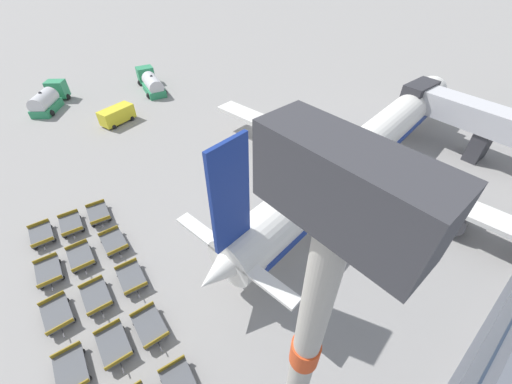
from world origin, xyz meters
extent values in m
plane|color=gray|center=(0.00, 0.00, 0.00)|extent=(500.00, 500.00, 0.00)
cube|color=silver|center=(21.38, 12.65, 4.86)|extent=(17.35, 3.79, 2.66)
cube|color=#2D2D33|center=(12.76, 12.96, 4.86)|extent=(2.57, 4.83, 3.19)
cube|color=#38383D|center=(21.38, 12.65, 1.76)|extent=(1.70, 2.90, 3.53)
cylinder|color=white|center=(14.30, -0.69, 3.75)|extent=(8.24, 39.43, 3.86)
sphere|color=white|center=(12.10, 18.81, 3.75)|extent=(3.67, 3.67, 3.67)
cone|color=white|center=(16.50, -20.18, 3.75)|extent=(4.17, 5.02, 3.67)
cube|color=navy|center=(16.42, -19.46, 9.40)|extent=(0.60, 2.91, 7.42)
cube|color=white|center=(16.44, -19.67, 4.33)|extent=(10.84, 2.24, 0.24)
cube|color=white|center=(14.48, -2.24, 2.88)|extent=(38.60, 6.89, 0.44)
cylinder|color=#333338|center=(24.40, -0.72, 1.53)|extent=(2.70, 3.61, 2.34)
cylinder|color=#333338|center=(4.47, -2.97, 1.53)|extent=(2.70, 3.61, 2.34)
cube|color=navy|center=(14.30, -0.69, 3.08)|extent=(7.88, 35.54, 0.70)
cylinder|color=#56565B|center=(12.94, 11.40, 1.71)|extent=(0.24, 0.24, 2.16)
sphere|color=black|center=(12.94, 11.40, 0.62)|extent=(1.25, 1.25, 1.25)
cylinder|color=#56565B|center=(17.56, -4.27, 1.71)|extent=(0.24, 0.24, 2.16)
sphere|color=black|center=(17.56, -4.27, 0.62)|extent=(1.25, 1.25, 1.25)
cylinder|color=#56565B|center=(11.93, -4.90, 1.71)|extent=(0.24, 0.24, 2.16)
sphere|color=black|center=(11.93, -4.90, 0.62)|extent=(1.25, 1.25, 1.25)
cube|color=#2D8C5B|center=(-25.60, -5.54, 1.58)|extent=(2.65, 3.03, 2.36)
cube|color=#2D8C5B|center=(-20.92, -6.61, 0.55)|extent=(5.83, 3.76, 1.09)
cylinder|color=silver|center=(-20.92, -6.61, 1.65)|extent=(5.49, 3.37, 2.28)
sphere|color=#333338|center=(-20.92, -6.61, 2.79)|extent=(0.44, 0.44, 0.44)
sphere|color=black|center=(-25.04, -4.39, 0.45)|extent=(0.90, 0.90, 0.90)
sphere|color=black|center=(-25.59, -6.82, 0.45)|extent=(0.90, 0.90, 0.90)
sphere|color=black|center=(-19.09, -5.75, 0.45)|extent=(0.90, 0.90, 0.90)
sphere|color=black|center=(-19.65, -8.18, 0.45)|extent=(0.90, 0.90, 0.90)
cube|color=#2D8C5B|center=(-28.76, -18.84, 1.65)|extent=(3.16, 3.25, 2.49)
cube|color=#2D8C5B|center=(-25.41, -21.63, 0.55)|extent=(5.44, 5.15, 1.11)
cylinder|color=silver|center=(-25.41, -21.63, 1.67)|extent=(5.06, 4.77, 2.33)
sphere|color=#333338|center=(-25.41, -21.63, 2.84)|extent=(0.44, 0.44, 0.44)
sphere|color=black|center=(-27.76, -18.04, 0.45)|extent=(0.90, 0.90, 0.90)
sphere|color=black|center=(-29.36, -19.96, 0.45)|extent=(0.90, 0.90, 0.90)
sphere|color=black|center=(-23.50, -21.60, 0.45)|extent=(0.90, 0.90, 0.90)
sphere|color=black|center=(-25.10, -23.52, 0.45)|extent=(0.90, 0.90, 0.90)
cube|color=yellow|center=(-15.09, -15.19, 1.22)|extent=(3.06, 4.97, 1.90)
cube|color=#1E232D|center=(-15.63, -12.99, 1.56)|extent=(1.69, 0.49, 0.67)
sphere|color=black|center=(-14.51, -13.50, 0.30)|extent=(0.60, 0.60, 0.60)
sphere|color=black|center=(-16.38, -13.95, 0.30)|extent=(0.60, 0.60, 0.60)
sphere|color=black|center=(-13.80, -16.42, 0.30)|extent=(0.60, 0.60, 0.60)
sphere|color=black|center=(-15.67, -16.87, 0.30)|extent=(0.60, 0.60, 0.60)
cube|color=#515459|center=(1.08, -29.09, 0.55)|extent=(2.92, 2.04, 0.10)
cube|color=olive|center=(2.39, -29.24, 0.76)|extent=(0.28, 1.73, 0.32)
cube|color=olive|center=(-0.24, -28.93, 0.76)|extent=(0.28, 1.73, 0.32)
cube|color=#333338|center=(2.78, -29.29, 0.43)|extent=(0.70, 0.14, 0.06)
sphere|color=black|center=(1.94, -29.93, 0.18)|extent=(0.36, 0.36, 0.36)
sphere|color=black|center=(2.11, -28.47, 0.18)|extent=(0.36, 0.36, 0.36)
sphere|color=black|center=(0.04, -29.71, 0.18)|extent=(0.36, 0.36, 0.36)
sphere|color=black|center=(0.21, -28.24, 0.18)|extent=(0.36, 0.36, 0.36)
cube|color=#515459|center=(5.64, -29.72, 0.55)|extent=(2.94, 2.08, 0.10)
cube|color=olive|center=(6.95, -29.90, 0.76)|extent=(0.31, 1.73, 0.32)
cube|color=olive|center=(4.32, -29.55, 0.76)|extent=(0.31, 1.73, 0.32)
cube|color=#333338|center=(7.34, -29.95, 0.43)|extent=(0.70, 0.15, 0.06)
sphere|color=black|center=(6.49, -30.58, 0.18)|extent=(0.36, 0.36, 0.36)
sphere|color=black|center=(6.68, -29.12, 0.18)|extent=(0.36, 0.36, 0.36)
sphere|color=black|center=(4.59, -30.33, 0.18)|extent=(0.36, 0.36, 0.36)
sphere|color=black|center=(4.78, -28.87, 0.18)|extent=(0.36, 0.36, 0.36)
cube|color=#515459|center=(9.84, -30.31, 0.55)|extent=(2.84, 1.91, 0.10)
cube|color=olive|center=(11.16, -30.39, 0.76)|extent=(0.19, 1.74, 0.32)
cube|color=olive|center=(8.51, -30.22, 0.76)|extent=(0.19, 1.74, 0.32)
cube|color=#333338|center=(11.55, -30.42, 0.43)|extent=(0.70, 0.11, 0.06)
sphere|color=black|center=(10.74, -31.10, 0.18)|extent=(0.36, 0.36, 0.36)
sphere|color=black|center=(10.84, -29.63, 0.18)|extent=(0.36, 0.36, 0.36)
sphere|color=black|center=(8.84, -30.98, 0.18)|extent=(0.36, 0.36, 0.36)
sphere|color=black|center=(8.93, -29.51, 0.18)|extent=(0.36, 0.36, 0.36)
cube|color=#515459|center=(14.29, -30.76, 0.55)|extent=(2.94, 2.09, 0.10)
cube|color=olive|center=(12.97, -30.58, 0.76)|extent=(0.32, 1.73, 0.32)
sphere|color=black|center=(15.33, -30.16, 0.18)|extent=(0.36, 0.36, 0.36)
sphere|color=black|center=(13.24, -31.36, 0.18)|extent=(0.36, 0.36, 0.36)
sphere|color=black|center=(13.44, -29.90, 0.18)|extent=(0.36, 0.36, 0.36)
cube|color=#515459|center=(1.48, -26.73, 0.55)|extent=(2.97, 2.14, 0.10)
cube|color=olive|center=(2.79, -26.93, 0.76)|extent=(0.35, 1.73, 0.32)
cube|color=olive|center=(0.17, -26.53, 0.76)|extent=(0.35, 1.73, 0.32)
cube|color=#333338|center=(3.18, -26.99, 0.43)|extent=(0.70, 0.17, 0.06)
sphere|color=black|center=(2.31, -27.61, 0.18)|extent=(0.36, 0.36, 0.36)
sphere|color=black|center=(2.54, -26.15, 0.18)|extent=(0.36, 0.36, 0.36)
sphere|color=black|center=(0.42, -27.31, 0.18)|extent=(0.36, 0.36, 0.36)
sphere|color=black|center=(0.65, -25.85, 0.18)|extent=(0.36, 0.36, 0.36)
cube|color=#515459|center=(5.85, -27.35, 0.55)|extent=(2.91, 2.03, 0.10)
cube|color=olive|center=(7.17, -27.50, 0.76)|extent=(0.27, 1.73, 0.32)
cube|color=olive|center=(4.53, -27.20, 0.76)|extent=(0.27, 1.73, 0.32)
cube|color=#333338|center=(7.56, -27.54, 0.43)|extent=(0.70, 0.14, 0.06)
sphere|color=black|center=(6.72, -28.19, 0.18)|extent=(0.36, 0.36, 0.36)
sphere|color=black|center=(6.89, -26.72, 0.18)|extent=(0.36, 0.36, 0.36)
sphere|color=black|center=(4.82, -27.97, 0.18)|extent=(0.36, 0.36, 0.36)
sphere|color=black|center=(4.98, -26.51, 0.18)|extent=(0.36, 0.36, 0.36)
cube|color=#515459|center=(10.31, -27.74, 0.55)|extent=(2.90, 2.02, 0.10)
cube|color=olive|center=(11.63, -27.88, 0.76)|extent=(0.27, 1.73, 0.32)
cube|color=olive|center=(8.99, -27.60, 0.76)|extent=(0.27, 1.73, 0.32)
cube|color=#333338|center=(12.02, -27.93, 0.43)|extent=(0.70, 0.13, 0.06)
sphere|color=black|center=(11.18, -28.58, 0.18)|extent=(0.36, 0.36, 0.36)
sphere|color=black|center=(11.34, -27.11, 0.18)|extent=(0.36, 0.36, 0.36)
sphere|color=black|center=(9.28, -28.37, 0.18)|extent=(0.36, 0.36, 0.36)
sphere|color=black|center=(9.44, -26.91, 0.18)|extent=(0.36, 0.36, 0.36)
cube|color=#515459|center=(14.55, -28.19, 0.55)|extent=(2.91, 2.02, 0.10)
cube|color=olive|center=(15.87, -28.33, 0.76)|extent=(0.27, 1.73, 0.32)
cube|color=olive|center=(13.23, -28.05, 0.76)|extent=(0.27, 1.73, 0.32)
cube|color=#333338|center=(16.25, -28.38, 0.43)|extent=(0.70, 0.14, 0.06)
sphere|color=black|center=(15.42, -29.03, 0.18)|extent=(0.36, 0.36, 0.36)
sphere|color=black|center=(15.58, -27.56, 0.18)|extent=(0.36, 0.36, 0.36)
sphere|color=black|center=(13.52, -28.82, 0.18)|extent=(0.36, 0.36, 0.36)
sphere|color=black|center=(13.68, -27.35, 0.18)|extent=(0.36, 0.36, 0.36)
cube|color=#515459|center=(1.77, -24.34, 0.55)|extent=(2.99, 2.18, 0.10)
cube|color=olive|center=(3.07, -24.57, 0.76)|extent=(0.38, 1.72, 0.32)
cube|color=olive|center=(0.46, -24.11, 0.76)|extent=(0.38, 1.72, 0.32)
cube|color=#333338|center=(3.46, -24.63, 0.43)|extent=(0.70, 0.18, 0.06)
sphere|color=black|center=(2.58, -25.23, 0.18)|extent=(0.36, 0.36, 0.36)
sphere|color=black|center=(2.84, -23.78, 0.18)|extent=(0.36, 0.36, 0.36)
sphere|color=black|center=(0.70, -24.90, 0.18)|extent=(0.36, 0.36, 0.36)
sphere|color=black|center=(0.95, -23.45, 0.18)|extent=(0.36, 0.36, 0.36)
cube|color=#515459|center=(6.13, -24.67, 0.55)|extent=(2.87, 1.97, 0.10)
cube|color=olive|center=(7.45, -24.79, 0.76)|extent=(0.23, 1.73, 0.32)
cube|color=olive|center=(4.81, -24.56, 0.76)|extent=(0.23, 1.73, 0.32)
cube|color=#333338|center=(7.84, -24.82, 0.43)|extent=(0.70, 0.12, 0.06)
sphere|color=black|center=(7.02, -25.49, 0.18)|extent=(0.36, 0.36, 0.36)
sphere|color=black|center=(7.14, -24.02, 0.18)|extent=(0.36, 0.36, 0.36)
sphere|color=black|center=(5.11, -25.32, 0.18)|extent=(0.36, 0.36, 0.36)
sphere|color=black|center=(5.24, -23.85, 0.18)|extent=(0.36, 0.36, 0.36)
cube|color=#515459|center=(10.50, -25.10, 0.55)|extent=(2.95, 2.09, 0.10)
cube|color=olive|center=(11.81, -25.28, 0.76)|extent=(0.32, 1.73, 0.32)
cube|color=olive|center=(9.19, -24.92, 0.76)|extent=(0.32, 1.73, 0.32)
cube|color=#333338|center=(12.20, -25.34, 0.43)|extent=(0.70, 0.16, 0.06)
sphere|color=black|center=(11.35, -25.96, 0.18)|extent=(0.36, 0.36, 0.36)
sphere|color=black|center=(11.55, -24.50, 0.18)|extent=(0.36, 0.36, 0.36)
sphere|color=black|center=(9.45, -25.70, 0.18)|extent=(0.36, 0.36, 0.36)
sphere|color=black|center=(9.65, -24.24, 0.18)|extent=(0.36, 0.36, 0.36)
cube|color=#515459|center=(14.96, -25.84, 0.55)|extent=(2.88, 1.98, 0.10)
cube|color=olive|center=(16.28, -25.97, 0.76)|extent=(0.24, 1.73, 0.32)
cube|color=olive|center=(13.64, -25.72, 0.76)|extent=(0.24, 1.73, 0.32)
cube|color=#333338|center=(16.67, -26.00, 0.43)|extent=(0.70, 0.12, 0.06)
sphere|color=black|center=(15.84, -26.67, 0.18)|extent=(0.36, 0.36, 0.36)
sphere|color=black|center=(15.98, -25.20, 0.18)|extent=(0.36, 0.36, 0.36)
sphere|color=black|center=(13.94, -26.49, 0.18)|extent=(0.36, 0.36, 0.36)
sphere|color=black|center=(14.07, -25.02, 0.18)|extent=(0.36, 0.36, 0.36)
cube|color=olive|center=(18.17, -26.00, 0.76)|extent=(0.36, 1.72, 0.32)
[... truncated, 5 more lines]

